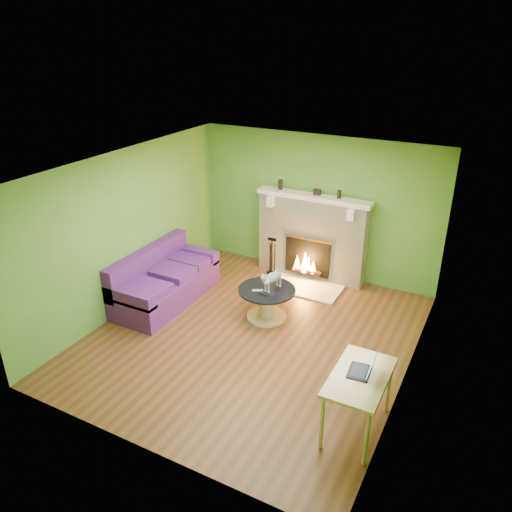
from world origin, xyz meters
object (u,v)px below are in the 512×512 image
(coffee_table, at_px, (267,301))
(cat, at_px, (273,279))
(sofa, at_px, (164,282))
(desk, at_px, (359,382))

(coffee_table, bearing_deg, cat, 32.01)
(sofa, bearing_deg, cat, 10.45)
(sofa, distance_m, coffee_table, 1.83)
(desk, distance_m, cat, 2.61)
(cat, bearing_deg, desk, -26.22)
(sofa, height_order, coffee_table, sofa)
(sofa, xyz_separation_m, desk, (3.81, -1.41, 0.33))
(coffee_table, height_order, cat, cat)
(cat, bearing_deg, coffee_table, -131.73)
(coffee_table, xyz_separation_m, cat, (0.08, 0.05, 0.39))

